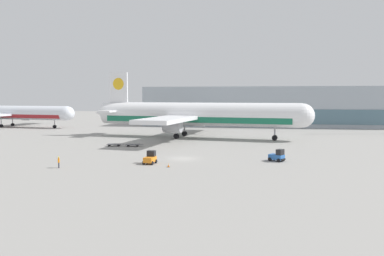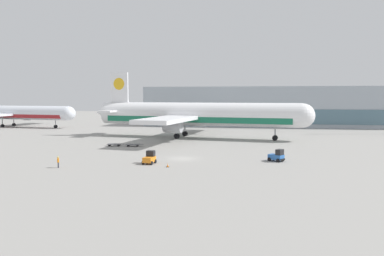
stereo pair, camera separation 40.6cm
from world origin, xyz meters
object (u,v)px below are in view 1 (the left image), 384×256
Objects in this scene: baggage_dolly_second at (133,145)px; traffic_cone_near at (168,165)px; baggage_tug_mid at (277,156)px; airplane_main at (193,115)px; ground_crew_near at (59,161)px; airplane_distant at (13,113)px; baggage_dolly_lead at (114,144)px; baggage_tug_foreground at (150,158)px.

traffic_cone_near is at bearing -66.93° from baggage_dolly_second.
airplane_main is at bearing 154.41° from baggage_tug_mid.
baggage_dolly_second is at bearing -30.77° from ground_crew_near.
airplane_distant is 16.92× the size of baggage_tug_mid.
ground_crew_near reaches higher than traffic_cone_near.
ground_crew_near reaches higher than baggage_dolly_lead.
airplane_main is 15.35× the size of baggage_dolly_second.
baggage_tug_mid reaches higher than traffic_cone_near.
ground_crew_near is 2.88× the size of traffic_cone_near.
airplane_distant is 12.62× the size of baggage_dolly_second.
baggage_dolly_second is at bearing 31.54° from baggage_tug_foreground.
baggage_dolly_lead is (-13.33, 19.08, -0.49)m from baggage_tug_foreground.
baggage_tug_foreground reaches higher than ground_crew_near.
baggage_tug_mid is at bearing -32.77° from baggage_dolly_second.
baggage_dolly_second is at bearing -109.42° from airplane_main.
ground_crew_near is (1.00, -24.67, 0.59)m from baggage_dolly_lead.
airplane_main is 38.42m from baggage_tug_foreground.
baggage_tug_mid is 35.78m from baggage_dolly_lead.
airplane_main is 40.94m from traffic_cone_near.
airplane_distant reaches higher than baggage_dolly_second.
airplane_distant is 18.42× the size of baggage_tug_foreground.
baggage_tug_foreground is 0.92× the size of baggage_tug_mid.
airplane_main is 45.80m from ground_crew_near.
baggage_dolly_lead is at bearing 40.84° from baggage_tug_foreground.
baggage_dolly_lead is (-33.09, 13.60, -0.49)m from baggage_tug_mid.
baggage_tug_foreground is 4.44× the size of traffic_cone_near.
baggage_tug_foreground is at bearing -35.40° from airplane_distant.
baggage_dolly_lead and baggage_dolly_second have the same top height.
traffic_cone_near is (70.31, -64.45, -4.52)m from airplane_distant.
airplane_main reaches higher than baggage_tug_foreground.
baggage_dolly_lead is at bearing -21.38° from ground_crew_near.
ground_crew_near reaches higher than baggage_dolly_second.
baggage_tug_foreground is at bearing -89.32° from ground_crew_near.
airplane_distant is 68.80m from baggage_dolly_lead.
airplane_main is at bearing 94.10° from traffic_cone_near.
baggage_tug_mid is 1.68× the size of ground_crew_near.
airplane_main reaches higher than baggage_tug_mid.
baggage_tug_mid is at bearing -68.59° from baggage_tug_foreground.
ground_crew_near is at bearing -43.66° from airplane_distant.
baggage_dolly_lead is (-13.89, -19.01, -5.45)m from airplane_main.
airplane_distant is 91.32m from baggage_tug_foreground.
baggage_tug_foreground is 21.37m from baggage_dolly_second.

